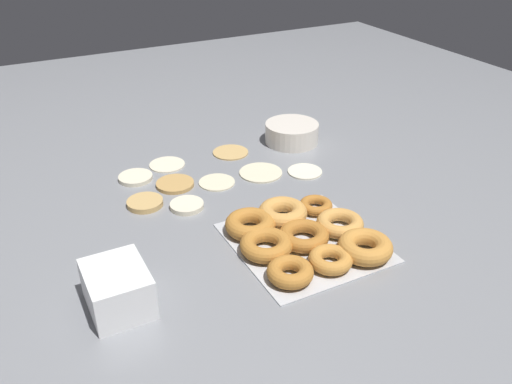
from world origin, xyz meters
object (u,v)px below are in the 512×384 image
at_px(pancake_8, 305,171).
at_px(pancake_6, 175,184).
at_px(pancake_0, 187,205).
at_px(pancake_4, 231,152).
at_px(donut_tray, 303,236).
at_px(pancake_3, 261,172).
at_px(container_stack, 118,289).
at_px(pancake_2, 217,182).
at_px(pancake_5, 136,177).
at_px(pancake_7, 167,164).
at_px(batter_bowl, 292,133).
at_px(pancake_1, 145,203).

bearing_deg(pancake_8, pancake_6, 164.96).
relative_size(pancake_0, pancake_4, 0.79).
xyz_separation_m(pancake_6, donut_tray, (0.16, -0.38, 0.02)).
distance_m(pancake_4, donut_tray, 0.50).
xyz_separation_m(pancake_0, pancake_3, (0.25, 0.08, -0.00)).
bearing_deg(container_stack, pancake_2, 45.24).
relative_size(donut_tray, container_stack, 2.35).
relative_size(pancake_4, pancake_5, 1.15).
height_order(pancake_7, container_stack, container_stack).
height_order(pancake_3, batter_bowl, batter_bowl).
bearing_deg(pancake_6, pancake_0, -96.05).
distance_m(pancake_1, donut_tray, 0.41).
bearing_deg(container_stack, pancake_6, 57.46).
bearing_deg(pancake_5, donut_tray, -62.41).
height_order(pancake_5, container_stack, container_stack).
bearing_deg(pancake_3, batter_bowl, 37.67).
bearing_deg(pancake_4, donut_tray, -96.42).
relative_size(pancake_1, pancake_3, 0.76).
distance_m(pancake_1, pancake_4, 0.36).
bearing_deg(pancake_7, donut_tray, -74.64).
height_order(pancake_4, pancake_5, pancake_5).
xyz_separation_m(pancake_5, donut_tray, (0.24, -0.46, 0.01)).
bearing_deg(pancake_2, pancake_3, -2.21).
bearing_deg(pancake_3, pancake_1, -176.88).
xyz_separation_m(pancake_1, pancake_5, (0.02, 0.14, -0.00)).
bearing_deg(pancake_0, pancake_7, 82.13).
bearing_deg(container_stack, donut_tray, 2.56).
distance_m(pancake_0, pancake_2, 0.14).
distance_m(pancake_4, batter_bowl, 0.20).
relative_size(pancake_0, container_stack, 0.61).
distance_m(pancake_2, pancake_3, 0.13).
relative_size(pancake_8, donut_tray, 0.30).
distance_m(pancake_7, donut_tray, 0.52).
relative_size(pancake_0, donut_tray, 0.26).
distance_m(pancake_2, pancake_7, 0.18).
relative_size(pancake_1, container_stack, 0.66).
distance_m(pancake_1, pancake_8, 0.45).
bearing_deg(pancake_7, container_stack, -117.79).
xyz_separation_m(pancake_1, container_stack, (-0.15, -0.34, 0.04)).
relative_size(pancake_7, donut_tray, 0.32).
height_order(donut_tray, container_stack, container_stack).
bearing_deg(pancake_0, batter_bowl, 26.88).
bearing_deg(batter_bowl, donut_tray, -118.16).
bearing_deg(pancake_4, pancake_7, 177.10).
bearing_deg(pancake_1, pancake_6, 31.08).
xyz_separation_m(pancake_5, pancake_6, (0.08, -0.08, -0.00)).
bearing_deg(pancake_3, pancake_4, 96.81).
distance_m(pancake_2, donut_tray, 0.35).
bearing_deg(batter_bowl, pancake_3, -142.33).
height_order(pancake_0, pancake_4, pancake_0).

